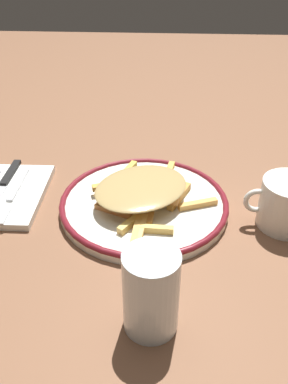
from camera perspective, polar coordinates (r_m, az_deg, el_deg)
name	(u,v)px	position (r m, az deg, el deg)	size (l,w,h in m)	color
ground_plane	(144,208)	(0.75, 0.00, -2.25)	(2.60, 2.60, 0.00)	brown
plate	(144,203)	(0.75, 0.00, -1.56)	(0.30, 0.30, 0.02)	silver
fries_heap	(143,191)	(0.73, -0.18, 0.17)	(0.25, 0.26, 0.04)	#E9C15A
napkin	(1,194)	(0.82, -18.92, -0.29)	(0.16, 0.20, 0.01)	white
fork	(13,194)	(0.80, -17.45, -0.32)	(0.02, 0.18, 0.00)	silver
knife	(3,184)	(0.83, -18.61, 0.99)	(0.02, 0.21, 0.01)	black
water_glass	(151,292)	(0.53, 0.96, -13.47)	(0.07, 0.07, 0.12)	silver
coffee_mug	(287,204)	(0.73, 18.94, -1.52)	(0.12, 0.09, 0.08)	white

